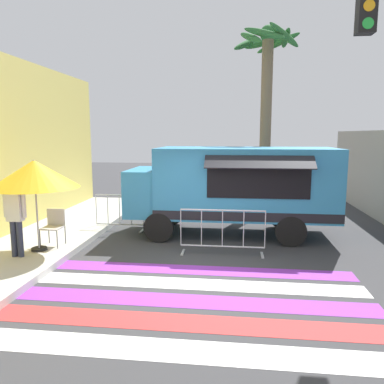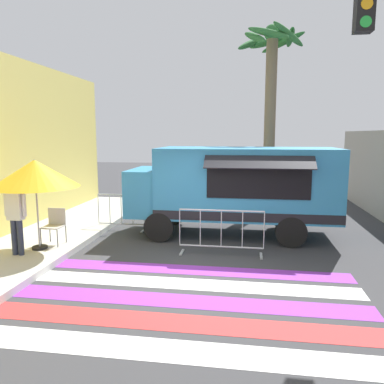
{
  "view_description": "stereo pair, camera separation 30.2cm",
  "coord_description": "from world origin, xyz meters",
  "px_view_note": "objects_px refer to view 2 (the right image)",
  "views": [
    {
      "loc": [
        0.71,
        -7.57,
        2.88
      ],
      "look_at": [
        -0.42,
        2.09,
        1.38
      ],
      "focal_mm": 35.0,
      "sensor_mm": 36.0,
      "label": 1
    },
    {
      "loc": [
        1.01,
        -7.53,
        2.88
      ],
      "look_at": [
        -0.42,
        2.09,
        1.38
      ],
      "focal_mm": 35.0,
      "sensor_mm": 36.0,
      "label": 2
    }
  ],
  "objects_px": {
    "vendor_person": "(16,212)",
    "barricade_front": "(221,232)",
    "palm_tree": "(271,88)",
    "barricade_side": "(121,213)",
    "patio_umbrella": "(35,174)",
    "food_truck": "(231,185)",
    "folding_chair": "(55,223)"
  },
  "relations": [
    {
      "from": "food_truck",
      "to": "barricade_side",
      "type": "relative_size",
      "value": 3.95
    },
    {
      "from": "patio_umbrella",
      "to": "barricade_side",
      "type": "distance_m",
      "value": 3.16
    },
    {
      "from": "folding_chair",
      "to": "palm_tree",
      "type": "bearing_deg",
      "value": 52.28
    },
    {
      "from": "vendor_person",
      "to": "barricade_side",
      "type": "height_order",
      "value": "vendor_person"
    },
    {
      "from": "barricade_side",
      "to": "palm_tree",
      "type": "distance_m",
      "value": 7.09
    },
    {
      "from": "patio_umbrella",
      "to": "barricade_front",
      "type": "distance_m",
      "value": 4.6
    },
    {
      "from": "vendor_person",
      "to": "palm_tree",
      "type": "xyz_separation_m",
      "value": [
        5.92,
        6.76,
        3.39
      ]
    },
    {
      "from": "patio_umbrella",
      "to": "barricade_side",
      "type": "relative_size",
      "value": 1.46
    },
    {
      "from": "food_truck",
      "to": "folding_chair",
      "type": "xyz_separation_m",
      "value": [
        -4.3,
        -2.05,
        -0.78
      ]
    },
    {
      "from": "food_truck",
      "to": "barricade_front",
      "type": "height_order",
      "value": "food_truck"
    },
    {
      "from": "vendor_person",
      "to": "barricade_side",
      "type": "bearing_deg",
      "value": 58.74
    },
    {
      "from": "patio_umbrella",
      "to": "barricade_side",
      "type": "height_order",
      "value": "patio_umbrella"
    },
    {
      "from": "barricade_front",
      "to": "palm_tree",
      "type": "bearing_deg",
      "value": 76.36
    },
    {
      "from": "food_truck",
      "to": "barricade_side",
      "type": "height_order",
      "value": "food_truck"
    },
    {
      "from": "barricade_front",
      "to": "food_truck",
      "type": "bearing_deg",
      "value": 86.1
    },
    {
      "from": "vendor_person",
      "to": "barricade_front",
      "type": "relative_size",
      "value": 0.85
    },
    {
      "from": "barricade_front",
      "to": "palm_tree",
      "type": "relative_size",
      "value": 0.3
    },
    {
      "from": "folding_chair",
      "to": "vendor_person",
      "type": "bearing_deg",
      "value": -105.93
    },
    {
      "from": "patio_umbrella",
      "to": "palm_tree",
      "type": "xyz_separation_m",
      "value": [
        5.69,
        6.26,
        2.58
      ]
    },
    {
      "from": "barricade_side",
      "to": "food_truck",
      "type": "bearing_deg",
      "value": -0.49
    },
    {
      "from": "vendor_person",
      "to": "barricade_front",
      "type": "distance_m",
      "value": 4.74
    },
    {
      "from": "barricade_side",
      "to": "patio_umbrella",
      "type": "bearing_deg",
      "value": -114.76
    },
    {
      "from": "food_truck",
      "to": "barricade_front",
      "type": "distance_m",
      "value": 2.09
    },
    {
      "from": "patio_umbrella",
      "to": "barricade_side",
      "type": "xyz_separation_m",
      "value": [
        1.18,
        2.55,
        -1.44
      ]
    },
    {
      "from": "food_truck",
      "to": "patio_umbrella",
      "type": "relative_size",
      "value": 2.7
    },
    {
      "from": "folding_chair",
      "to": "palm_tree",
      "type": "relative_size",
      "value": 0.13
    },
    {
      "from": "vendor_person",
      "to": "barricade_side",
      "type": "relative_size",
      "value": 1.19
    },
    {
      "from": "vendor_person",
      "to": "palm_tree",
      "type": "relative_size",
      "value": 0.26
    },
    {
      "from": "folding_chair",
      "to": "vendor_person",
      "type": "xyz_separation_m",
      "value": [
        -0.39,
        -0.98,
        0.47
      ]
    },
    {
      "from": "barricade_side",
      "to": "folding_chair",
      "type": "bearing_deg",
      "value": -116.14
    },
    {
      "from": "folding_chair",
      "to": "barricade_side",
      "type": "distance_m",
      "value": 2.31
    },
    {
      "from": "food_truck",
      "to": "barricade_side",
      "type": "bearing_deg",
      "value": 179.51
    }
  ]
}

